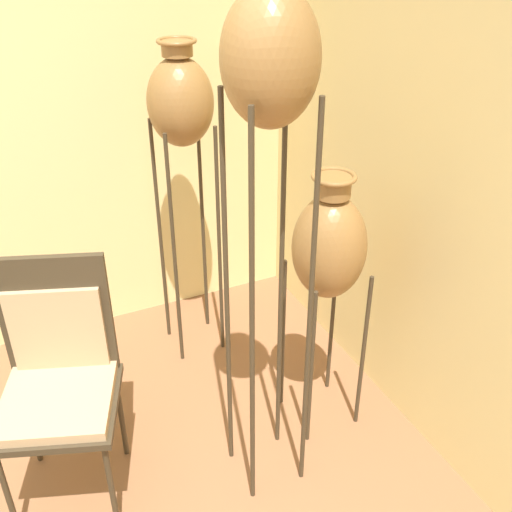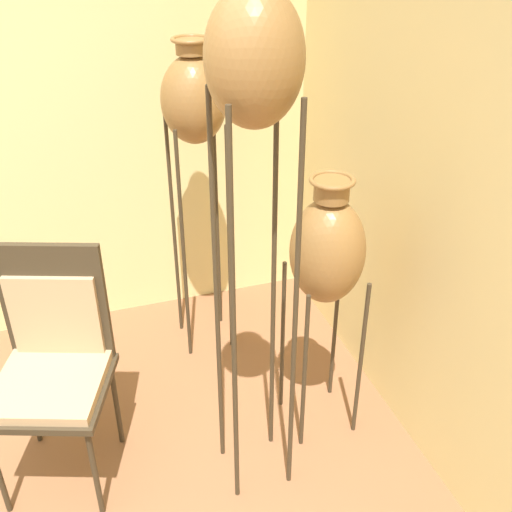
{
  "view_description": "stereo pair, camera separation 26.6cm",
  "coord_description": "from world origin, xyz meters",
  "px_view_note": "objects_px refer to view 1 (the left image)",
  "views": [
    {
      "loc": [
        0.56,
        -0.96,
        2.21
      ],
      "look_at": [
        1.53,
        1.12,
        0.86
      ],
      "focal_mm": 42.0,
      "sensor_mm": 36.0,
      "label": 1
    },
    {
      "loc": [
        0.81,
        -1.06,
        2.21
      ],
      "look_at": [
        1.53,
        1.12,
        0.86
      ],
      "focal_mm": 42.0,
      "sensor_mm": 36.0,
      "label": 2
    }
  ],
  "objects_px": {
    "vase_stand_tall": "(270,72)",
    "vase_stand_medium": "(181,108)",
    "vase_stand_short": "(329,248)",
    "chair": "(58,370)"
  },
  "relations": [
    {
      "from": "vase_stand_tall",
      "to": "vase_stand_medium",
      "type": "xyz_separation_m",
      "value": [
        0.02,
        1.0,
        -0.38
      ]
    },
    {
      "from": "vase_stand_tall",
      "to": "vase_stand_medium",
      "type": "bearing_deg",
      "value": 88.69
    },
    {
      "from": "vase_stand_short",
      "to": "chair",
      "type": "relative_size",
      "value": 1.21
    },
    {
      "from": "vase_stand_short",
      "to": "chair",
      "type": "height_order",
      "value": "vase_stand_short"
    },
    {
      "from": "vase_stand_medium",
      "to": "vase_stand_short",
      "type": "distance_m",
      "value": 0.98
    },
    {
      "from": "vase_stand_medium",
      "to": "vase_stand_short",
      "type": "xyz_separation_m",
      "value": [
        0.36,
        -0.8,
        -0.44
      ]
    },
    {
      "from": "vase_stand_tall",
      "to": "vase_stand_medium",
      "type": "height_order",
      "value": "vase_stand_tall"
    },
    {
      "from": "chair",
      "to": "vase_stand_tall",
      "type": "bearing_deg",
      "value": -1.92
    },
    {
      "from": "vase_stand_tall",
      "to": "vase_stand_medium",
      "type": "relative_size",
      "value": 1.25
    },
    {
      "from": "vase_stand_medium",
      "to": "vase_stand_tall",
      "type": "bearing_deg",
      "value": -91.31
    }
  ]
}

